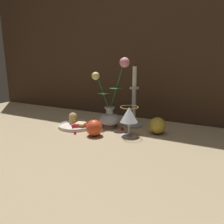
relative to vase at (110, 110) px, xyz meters
name	(u,v)px	position (x,y,z in m)	size (l,w,h in m)	color
ground_plane	(116,133)	(0.07, -0.07, -0.09)	(2.40, 2.40, 0.00)	#9E8966
wall_back	(143,16)	(0.07, 0.28, 0.51)	(2.40, 0.04, 1.20)	#422D1E
vase	(110,110)	(0.00, 0.00, 0.00)	(0.20, 0.11, 0.37)	#A3A3A8
plate_with_pastries	(76,124)	(-0.17, -0.08, -0.08)	(0.19, 0.19, 0.07)	silver
wine_glass	(129,116)	(0.14, -0.08, 0.00)	(0.09, 0.09, 0.14)	silver
candlestick	(134,106)	(0.10, 0.08, 0.02)	(0.10, 0.10, 0.33)	#A3A3A8
apple_beside_vase	(157,126)	(0.26, 0.01, -0.05)	(0.08, 0.08, 0.09)	#B2932D
apple_near_glass	(94,128)	(0.00, -0.16, -0.05)	(0.08, 0.08, 0.09)	#D14223
berry_near_plate	(75,133)	(-0.10, -0.18, -0.09)	(0.02, 0.02, 0.02)	#AD192D
berry_front_center	(122,128)	(0.08, -0.02, -0.09)	(0.02, 0.02, 0.02)	#AD192D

